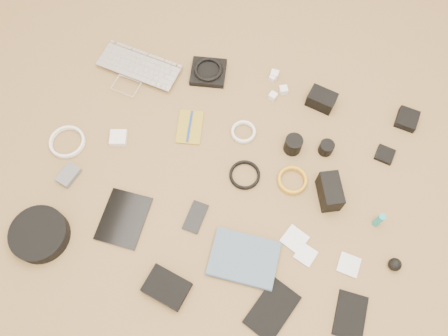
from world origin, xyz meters
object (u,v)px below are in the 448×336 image
(laptop, at_px, (134,76))
(dslr_camera, at_px, (322,100))
(headphone_case, at_px, (40,234))
(paperback, at_px, (238,283))
(phone, at_px, (196,217))
(tablet, at_px, (124,218))

(laptop, bearing_deg, dslr_camera, 14.03)
(headphone_case, xyz_separation_m, paperback, (0.74, 0.03, -0.02))
(phone, bearing_deg, headphone_case, -151.82)
(dslr_camera, relative_size, phone, 0.94)
(laptop, xyz_separation_m, dslr_camera, (0.80, 0.09, 0.02))
(laptop, xyz_separation_m, tablet, (0.19, -0.61, -0.01))
(laptop, distance_m, dslr_camera, 0.81)
(laptop, height_order, dslr_camera, dslr_camera)
(laptop, xyz_separation_m, paperback, (0.66, -0.73, -0.00))
(headphone_case, relative_size, paperback, 0.87)
(phone, height_order, paperback, paperback)
(laptop, distance_m, headphone_case, 0.76)
(phone, bearing_deg, paperback, -36.62)
(phone, height_order, headphone_case, headphone_case)
(phone, distance_m, paperback, 0.29)
(tablet, xyz_separation_m, paperback, (0.48, -0.12, 0.01))
(phone, relative_size, paperback, 0.50)
(dslr_camera, height_order, headphone_case, dslr_camera)
(laptop, xyz_separation_m, headphone_case, (-0.08, -0.76, 0.01))
(phone, xyz_separation_m, headphone_case, (-0.53, -0.22, 0.02))
(dslr_camera, height_order, phone, dslr_camera)
(dslr_camera, distance_m, phone, 0.72)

